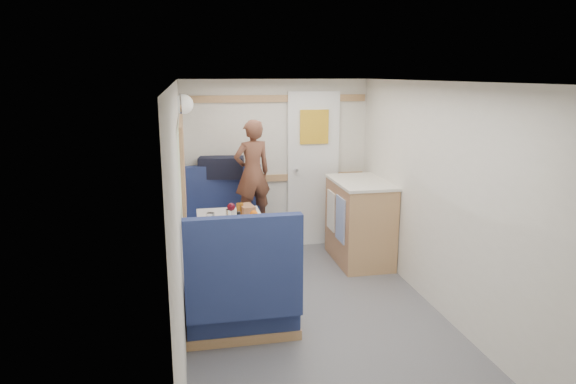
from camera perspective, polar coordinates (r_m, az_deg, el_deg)
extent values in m
plane|color=#515156|center=(4.32, 4.07, -15.47)|extent=(4.50, 4.50, 0.00)
plane|color=silver|center=(3.80, 4.56, 12.08)|extent=(4.50, 4.50, 0.00)
cube|color=silver|center=(6.09, -1.37, 3.00)|extent=(2.20, 0.02, 2.00)
cube|color=silver|center=(3.81, -11.89, -3.42)|extent=(0.02, 4.50, 2.00)
cube|color=silver|center=(4.36, 18.36, -1.71)|extent=(0.02, 4.50, 2.00)
cube|color=#9E6A47|center=(6.10, -1.33, 1.58)|extent=(2.15, 0.02, 0.08)
cube|color=#9E6A47|center=(5.98, -1.37, 10.34)|extent=(2.15, 0.02, 0.08)
cube|color=#ABB599|center=(4.73, -11.72, 2.89)|extent=(0.04, 1.30, 0.72)
cube|color=white|center=(6.17, 2.81, 2.45)|extent=(0.62, 0.04, 1.86)
cube|color=gold|center=(6.06, 2.93, 7.24)|extent=(0.34, 0.03, 0.40)
cylinder|color=silver|center=(6.07, 0.91, 2.48)|extent=(0.04, 0.10, 0.04)
cube|color=white|center=(4.87, -6.35, -3.28)|extent=(0.62, 0.92, 0.04)
cylinder|color=silver|center=(4.98, -6.25, -7.15)|extent=(0.08, 0.08, 0.66)
cylinder|color=silver|center=(5.10, -6.16, -10.69)|extent=(0.36, 0.36, 0.03)
cube|color=navy|center=(5.77, -6.95, -5.61)|extent=(0.88, 0.50, 0.45)
cube|color=navy|center=(5.92, -7.27, -0.86)|extent=(0.88, 0.10, 0.80)
cube|color=#9E6A47|center=(5.83, -6.90, -7.34)|extent=(0.90, 0.52, 0.08)
cube|color=navy|center=(4.29, -5.22, -12.36)|extent=(0.88, 0.50, 0.45)
cube|color=navy|center=(3.86, -4.90, -8.43)|extent=(0.88, 0.10, 0.80)
cube|color=#9E6A47|center=(4.37, -5.17, -14.56)|extent=(0.90, 0.52, 0.08)
cube|color=#9E6A47|center=(5.91, -7.36, 1.40)|extent=(0.90, 0.14, 0.04)
sphere|color=white|center=(5.52, -11.52, 9.55)|extent=(0.20, 0.20, 0.20)
cube|color=#9E6A47|center=(5.76, 7.96, -3.34)|extent=(0.54, 0.90, 0.90)
cube|color=silver|center=(5.65, 8.11, 1.09)|extent=(0.56, 0.92, 0.03)
cube|color=#5972B2|center=(5.48, 5.84, -3.04)|extent=(0.01, 0.30, 0.48)
cube|color=silver|center=(5.81, 4.80, -2.08)|extent=(0.01, 0.28, 0.44)
imported|color=brown|center=(5.52, -3.98, 2.13)|extent=(0.48, 0.38, 1.14)
cube|color=black|center=(5.88, -7.41, 2.73)|extent=(0.53, 0.32, 0.24)
cube|color=silver|center=(4.65, -4.13, -3.67)|extent=(0.26, 0.33, 0.02)
sphere|color=orange|center=(4.80, -3.80, -2.50)|extent=(0.08, 0.08, 0.08)
cube|color=#DAC67E|center=(4.51, -4.50, -3.83)|extent=(0.11, 0.09, 0.03)
cylinder|color=white|center=(4.83, -6.30, -3.12)|extent=(0.06, 0.06, 0.01)
cylinder|color=white|center=(4.82, -6.32, -2.52)|extent=(0.01, 0.01, 0.10)
sphere|color=#450712|center=(4.80, -6.34, -1.66)|extent=(0.08, 0.08, 0.08)
cylinder|color=white|center=(4.68, -8.59, -3.02)|extent=(0.07, 0.07, 0.12)
cylinder|color=white|center=(4.83, -6.56, -2.53)|extent=(0.06, 0.06, 0.10)
cylinder|color=brown|center=(5.01, -5.38, -1.88)|extent=(0.07, 0.07, 0.11)
cylinder|color=black|center=(4.77, -5.49, -2.75)|extent=(0.04, 0.04, 0.10)
cylinder|color=white|center=(4.90, -5.92, -2.38)|extent=(0.03, 0.03, 0.09)
cube|color=olive|center=(5.01, -4.59, -1.98)|extent=(0.16, 0.24, 0.09)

